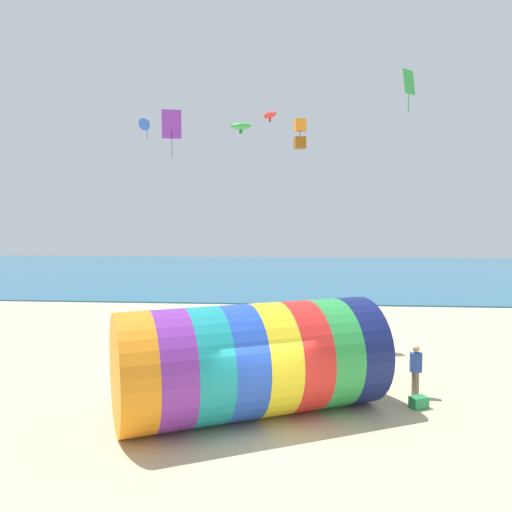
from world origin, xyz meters
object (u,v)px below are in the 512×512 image
at_px(giant_inflatable_tube, 252,360).
at_px(kite_purple_diamond, 172,125).
at_px(kite_blue_delta, 147,122).
at_px(kite_orange_box, 300,134).
at_px(kite_green_diamond, 409,82).
at_px(kite_handler, 416,370).
at_px(kite_green_parafoil, 241,126).
at_px(cooler_box, 419,402).
at_px(kite_red_parafoil, 270,115).

xyz_separation_m(giant_inflatable_tube, kite_purple_diamond, (-5.81, 13.99, 9.55)).
height_order(giant_inflatable_tube, kite_blue_delta, kite_blue_delta).
xyz_separation_m(kite_purple_diamond, kite_orange_box, (7.27, -5.32, -1.50)).
bearing_deg(kite_green_diamond, giant_inflatable_tube, -121.59).
relative_size(kite_green_diamond, kite_orange_box, 1.47).
distance_m(kite_handler, kite_green_parafoil, 10.55).
distance_m(giant_inflatable_tube, kite_purple_diamond, 17.90).
height_order(kite_blue_delta, cooler_box, kite_blue_delta).
height_order(kite_blue_delta, kite_orange_box, kite_blue_delta).
relative_size(giant_inflatable_tube, kite_orange_box, 6.06).
distance_m(kite_green_parafoil, kite_orange_box, 5.09).
xyz_separation_m(kite_purple_diamond, kite_red_parafoil, (5.74, -2.19, 0.01)).
bearing_deg(kite_handler, kite_red_parafoil, 118.36).
xyz_separation_m(kite_orange_box, cooler_box, (3.68, -7.72, -9.54)).
bearing_deg(kite_red_parafoil, kite_purple_diamond, 159.11).
bearing_deg(giant_inflatable_tube, kite_red_parafoil, 90.33).
relative_size(kite_handler, kite_red_parafoil, 1.55).
height_order(kite_green_diamond, kite_green_parafoil, kite_green_diamond).
relative_size(kite_purple_diamond, kite_red_parafoil, 2.43).
bearing_deg(kite_green_diamond, kite_orange_box, -155.86).
distance_m(kite_red_parafoil, kite_orange_box, 3.80).
height_order(kite_purple_diamond, kite_blue_delta, kite_blue_delta).
distance_m(kite_handler, cooler_box, 1.21).
bearing_deg(cooler_box, kite_green_diamond, 80.65).
relative_size(kite_green_parafoil, kite_blue_delta, 0.52).
xyz_separation_m(giant_inflatable_tube, kite_handler, (5.26, 1.93, -0.79)).
height_order(kite_purple_diamond, kite_red_parafoil, kite_purple_diamond).
height_order(kite_green_parafoil, cooler_box, kite_green_parafoil).
bearing_deg(cooler_box, kite_red_parafoil, 115.66).
bearing_deg(kite_green_parafoil, kite_red_parafoil, 84.92).
height_order(giant_inflatable_tube, kite_handler, giant_inflatable_tube).
bearing_deg(kite_green_diamond, kite_red_parafoil, 173.94).
height_order(kite_red_parafoil, kite_green_parafoil, kite_red_parafoil).
bearing_deg(kite_handler, kite_orange_box, 119.38).
relative_size(kite_orange_box, cooler_box, 2.70).
bearing_deg(kite_purple_diamond, giant_inflatable_tube, -67.46).
bearing_deg(kite_orange_box, kite_green_diamond, 24.14).
distance_m(kite_handler, kite_green_diamond, 14.90).
bearing_deg(kite_blue_delta, cooler_box, -49.17).
relative_size(kite_green_parafoil, kite_orange_box, 0.57).
xyz_separation_m(kite_purple_diamond, kite_blue_delta, (-2.04, 2.00, 0.52)).
bearing_deg(kite_green_parafoil, kite_purple_diamond, 117.10).
height_order(kite_handler, kite_orange_box, kite_orange_box).
height_order(kite_green_diamond, cooler_box, kite_green_diamond).
bearing_deg(kite_red_parafoil, kite_handler, -61.64).
relative_size(kite_red_parafoil, kite_orange_box, 0.80).
bearing_deg(giant_inflatable_tube, kite_purple_diamond, 112.54).
distance_m(giant_inflatable_tube, kite_orange_box, 11.92).
bearing_deg(giant_inflatable_tube, kite_orange_box, 80.43).
bearing_deg(kite_red_parafoil, kite_blue_delta, 151.72).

